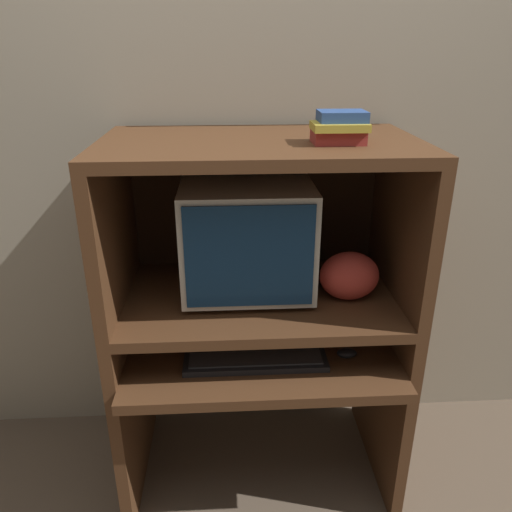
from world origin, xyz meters
TOP-DOWN VIEW (x-y plane):
  - wall_back at (0.00, 0.65)m, footprint 6.00×0.06m
  - desk_base at (0.00, 0.24)m, footprint 0.99×0.65m
  - desk_monitor_shelf at (0.00, 0.29)m, footprint 0.99×0.59m
  - hutch_upper at (0.00, 0.33)m, footprint 0.99×0.59m
  - crt_monitor at (-0.04, 0.33)m, footprint 0.43×0.39m
  - keyboard at (-0.02, 0.14)m, footprint 0.47×0.16m
  - mouse at (0.29, 0.14)m, footprint 0.07×0.05m
  - snack_bag at (0.30, 0.24)m, footprint 0.20×0.15m
  - book_stack at (0.23, 0.21)m, footprint 0.16×0.12m

SIDE VIEW (x-z plane):
  - desk_base at x=0.00m, z-range 0.09..0.70m
  - keyboard at x=-0.02m, z-range 0.61..0.64m
  - mouse at x=0.29m, z-range 0.61..0.64m
  - desk_monitor_shelf at x=0.00m, z-range 0.66..0.83m
  - snack_bag at x=0.30m, z-range 0.79..0.95m
  - crt_monitor at x=-0.04m, z-range 0.79..1.18m
  - hutch_upper at x=0.00m, z-range 0.88..1.41m
  - wall_back at x=0.00m, z-range 0.00..2.60m
  - book_stack at x=0.23m, z-range 1.32..1.41m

